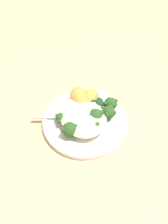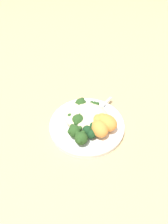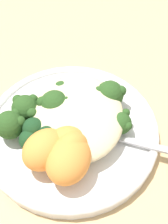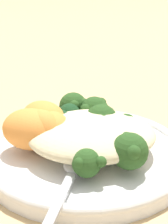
{
  "view_description": "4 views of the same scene",
  "coord_description": "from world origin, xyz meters",
  "px_view_note": "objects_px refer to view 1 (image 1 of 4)",
  "views": [
    {
      "loc": [
        -0.28,
        0.12,
        0.41
      ],
      "look_at": [
        0.01,
        0.01,
        0.04
      ],
      "focal_mm": 28.0,
      "sensor_mm": 36.0,
      "label": 1
    },
    {
      "loc": [
        0.11,
        -0.35,
        0.45
      ],
      "look_at": [
        -0.01,
        0.03,
        0.05
      ],
      "focal_mm": 28.0,
      "sensor_mm": 36.0,
      "label": 2
    },
    {
      "loc": [
        0.25,
        0.02,
        0.38
      ],
      "look_at": [
        -0.0,
        0.03,
        0.04
      ],
      "focal_mm": 50.0,
      "sensor_mm": 36.0,
      "label": 3
    },
    {
      "loc": [
        0.05,
        0.41,
        0.23
      ],
      "look_at": [
        0.01,
        -0.01,
        0.06
      ],
      "focal_mm": 60.0,
      "sensor_mm": 36.0,
      "label": 4
    }
  ],
  "objects_px": {
    "sweet_potato_chunk_0": "(79,99)",
    "plate": "(85,119)",
    "broccoli_stalk_2": "(93,123)",
    "spoon": "(62,117)",
    "broccoli_stalk_1": "(72,126)",
    "broccoli_stalk_4": "(103,111)",
    "sweet_potato_chunk_3": "(82,103)",
    "broccoli_stalk_0": "(68,116)",
    "sweet_potato_chunk_1": "(90,97)",
    "broccoli_stalk_3": "(94,116)",
    "sweet_potato_chunk_2": "(79,96)",
    "quinoa_mound": "(83,116)",
    "kale_tuft": "(95,103)",
    "broccoli_stalk_5": "(106,105)"
  },
  "relations": [
    {
      "from": "sweet_potato_chunk_0",
      "to": "plate",
      "type": "bearing_deg",
      "value": 179.92
    },
    {
      "from": "broccoli_stalk_2",
      "to": "spoon",
      "type": "height_order",
      "value": "broccoli_stalk_2"
    },
    {
      "from": "broccoli_stalk_1",
      "to": "broccoli_stalk_2",
      "type": "relative_size",
      "value": 0.83
    },
    {
      "from": "broccoli_stalk_4",
      "to": "broccoli_stalk_1",
      "type": "bearing_deg",
      "value": -130.06
    },
    {
      "from": "broccoli_stalk_4",
      "to": "sweet_potato_chunk_3",
      "type": "relative_size",
      "value": 2.0
    },
    {
      "from": "broccoli_stalk_0",
      "to": "sweet_potato_chunk_1",
      "type": "distance_m",
      "value": 0.09
    },
    {
      "from": "broccoli_stalk_3",
      "to": "sweet_potato_chunk_1",
      "type": "height_order",
      "value": "sweet_potato_chunk_1"
    },
    {
      "from": "broccoli_stalk_4",
      "to": "sweet_potato_chunk_2",
      "type": "bearing_deg",
      "value": 160.1
    },
    {
      "from": "quinoa_mound",
      "to": "broccoli_stalk_0",
      "type": "distance_m",
      "value": 0.04
    },
    {
      "from": "broccoli_stalk_3",
      "to": "sweet_potato_chunk_3",
      "type": "xyz_separation_m",
      "value": [
        0.05,
        0.02,
        0.0
      ]
    },
    {
      "from": "sweet_potato_chunk_3",
      "to": "broccoli_stalk_3",
      "type": "bearing_deg",
      "value": -164.36
    },
    {
      "from": "broccoli_stalk_0",
      "to": "sweet_potato_chunk_0",
      "type": "bearing_deg",
      "value": -153.72
    },
    {
      "from": "kale_tuft",
      "to": "spoon",
      "type": "height_order",
      "value": "kale_tuft"
    },
    {
      "from": "broccoli_stalk_5",
      "to": "kale_tuft",
      "type": "xyz_separation_m",
      "value": [
        0.01,
        0.03,
        0.0
      ]
    },
    {
      "from": "sweet_potato_chunk_3",
      "to": "spoon",
      "type": "relative_size",
      "value": 0.42
    },
    {
      "from": "broccoli_stalk_1",
      "to": "broccoli_stalk_3",
      "type": "xyz_separation_m",
      "value": [
        0.01,
        -0.07,
        0.0
      ]
    },
    {
      "from": "quinoa_mound",
      "to": "kale_tuft",
      "type": "bearing_deg",
      "value": -56.56
    },
    {
      "from": "quinoa_mound",
      "to": "broccoli_stalk_2",
      "type": "xyz_separation_m",
      "value": [
        -0.03,
        -0.02,
        -0.0
      ]
    },
    {
      "from": "sweet_potato_chunk_0",
      "to": "spoon",
      "type": "height_order",
      "value": "sweet_potato_chunk_0"
    },
    {
      "from": "broccoli_stalk_2",
      "to": "broccoli_stalk_3",
      "type": "height_order",
      "value": "broccoli_stalk_3"
    },
    {
      "from": "quinoa_mound",
      "to": "broccoli_stalk_1",
      "type": "bearing_deg",
      "value": 120.39
    },
    {
      "from": "broccoli_stalk_2",
      "to": "broccoli_stalk_3",
      "type": "bearing_deg",
      "value": 148.26
    },
    {
      "from": "broccoli_stalk_4",
      "to": "kale_tuft",
      "type": "height_order",
      "value": "broccoli_stalk_4"
    },
    {
      "from": "broccoli_stalk_0",
      "to": "sweet_potato_chunk_2",
      "type": "distance_m",
      "value": 0.07
    },
    {
      "from": "quinoa_mound",
      "to": "spoon",
      "type": "bearing_deg",
      "value": 61.57
    },
    {
      "from": "broccoli_stalk_2",
      "to": "broccoli_stalk_4",
      "type": "distance_m",
      "value": 0.05
    },
    {
      "from": "broccoli_stalk_2",
      "to": "spoon",
      "type": "relative_size",
      "value": 0.98
    },
    {
      "from": "plate",
      "to": "spoon",
      "type": "xyz_separation_m",
      "value": [
        0.02,
        0.06,
        0.01
      ]
    },
    {
      "from": "broccoli_stalk_0",
      "to": "sweet_potato_chunk_1",
      "type": "relative_size",
      "value": 1.83
    },
    {
      "from": "broccoli_stalk_2",
      "to": "broccoli_stalk_3",
      "type": "relative_size",
      "value": 1.32
    },
    {
      "from": "broccoli_stalk_4",
      "to": "broccoli_stalk_0",
      "type": "bearing_deg",
      "value": -154.43
    },
    {
      "from": "broccoli_stalk_3",
      "to": "kale_tuft",
      "type": "xyz_separation_m",
      "value": [
        0.04,
        -0.02,
        -0.0
      ]
    },
    {
      "from": "broccoli_stalk_0",
      "to": "broccoli_stalk_5",
      "type": "distance_m",
      "value": 0.11
    },
    {
      "from": "broccoli_stalk_5",
      "to": "sweet_potato_chunk_1",
      "type": "bearing_deg",
      "value": 145.15
    },
    {
      "from": "quinoa_mound",
      "to": "spoon",
      "type": "relative_size",
      "value": 1.27
    },
    {
      "from": "broccoli_stalk_2",
      "to": "quinoa_mound",
      "type": "bearing_deg",
      "value": -150.74
    },
    {
      "from": "broccoli_stalk_3",
      "to": "sweet_potato_chunk_3",
      "type": "bearing_deg",
      "value": 177.41
    },
    {
      "from": "broccoli_stalk_4",
      "to": "sweet_potato_chunk_0",
      "type": "xyz_separation_m",
      "value": [
        0.06,
        0.05,
        0.01
      ]
    },
    {
      "from": "sweet_potato_chunk_1",
      "to": "broccoli_stalk_0",
      "type": "bearing_deg",
      "value": 115.06
    },
    {
      "from": "broccoli_stalk_2",
      "to": "broccoli_stalk_3",
      "type": "xyz_separation_m",
      "value": [
        0.02,
        -0.01,
        0.01
      ]
    },
    {
      "from": "broccoli_stalk_5",
      "to": "spoon",
      "type": "distance_m",
      "value": 0.13
    },
    {
      "from": "broccoli_stalk_5",
      "to": "spoon",
      "type": "relative_size",
      "value": 0.9
    },
    {
      "from": "broccoli_stalk_3",
      "to": "plate",
      "type": "bearing_deg",
      "value": -149.58
    },
    {
      "from": "spoon",
      "to": "plate",
      "type": "bearing_deg",
      "value": -179.41
    },
    {
      "from": "plate",
      "to": "sweet_potato_chunk_3",
      "type": "distance_m",
      "value": 0.05
    },
    {
      "from": "sweet_potato_chunk_0",
      "to": "spoon",
      "type": "xyz_separation_m",
      "value": [
        -0.03,
        0.06,
        -0.02
      ]
    },
    {
      "from": "broccoli_stalk_1",
      "to": "sweet_potato_chunk_3",
      "type": "distance_m",
      "value": 0.08
    },
    {
      "from": "plate",
      "to": "broccoli_stalk_2",
      "type": "height_order",
      "value": "broccoli_stalk_2"
    },
    {
      "from": "quinoa_mound",
      "to": "broccoli_stalk_4",
      "type": "bearing_deg",
      "value": -91.71
    },
    {
      "from": "broccoli_stalk_5",
      "to": "sweet_potato_chunk_0",
      "type": "bearing_deg",
      "value": 161.67
    }
  ]
}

